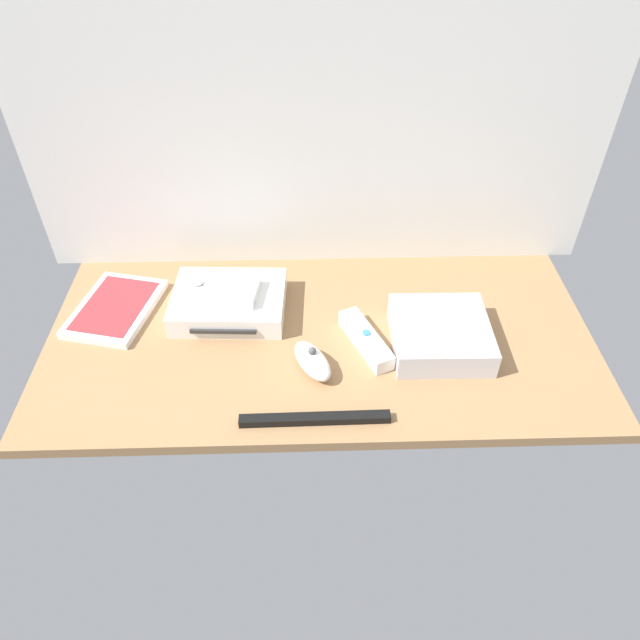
% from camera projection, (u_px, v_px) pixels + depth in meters
% --- Properties ---
extents(ground_plane, '(1.00, 0.48, 0.02)m').
position_uv_depth(ground_plane, '(320.00, 340.00, 1.09)').
color(ground_plane, '#936D47').
rests_on(ground_plane, ground).
extents(back_wall, '(1.10, 0.01, 0.64)m').
position_uv_depth(back_wall, '(316.00, 112.00, 1.06)').
color(back_wall, white).
rests_on(back_wall, ground).
extents(game_console, '(0.22, 0.17, 0.04)m').
position_uv_depth(game_console, '(229.00, 302.00, 1.13)').
color(game_console, white).
rests_on(game_console, ground_plane).
extents(mini_computer, '(0.17, 0.17, 0.05)m').
position_uv_depth(mini_computer, '(440.00, 334.00, 1.05)').
color(mini_computer, silver).
rests_on(mini_computer, ground_plane).
extents(game_case, '(0.18, 0.22, 0.02)m').
position_uv_depth(game_case, '(115.00, 308.00, 1.13)').
color(game_case, white).
rests_on(game_case, ground_plane).
extents(remote_wand, '(0.09, 0.15, 0.03)m').
position_uv_depth(remote_wand, '(366.00, 340.00, 1.06)').
color(remote_wand, white).
rests_on(remote_wand, ground_plane).
extents(remote_nunchuk, '(0.09, 0.11, 0.05)m').
position_uv_depth(remote_nunchuk, '(312.00, 361.00, 1.01)').
color(remote_nunchuk, white).
rests_on(remote_nunchuk, ground_plane).
extents(remote_classic_pad, '(0.15, 0.10, 0.02)m').
position_uv_depth(remote_classic_pad, '(219.00, 290.00, 1.10)').
color(remote_classic_pad, white).
rests_on(remote_classic_pad, game_console).
extents(sensor_bar, '(0.24, 0.02, 0.01)m').
position_uv_depth(sensor_bar, '(315.00, 419.00, 0.94)').
color(sensor_bar, black).
rests_on(sensor_bar, ground_plane).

